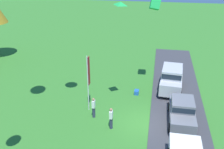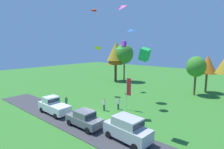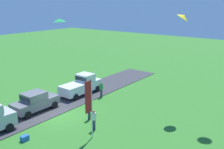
# 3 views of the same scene
# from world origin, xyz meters

# --- Properties ---
(ground_plane) EXTENTS (120.00, 120.00, 0.00)m
(ground_plane) POSITION_xyz_m (0.00, 0.00, 0.00)
(ground_plane) COLOR #337528
(pavement_strip) EXTENTS (36.00, 4.40, 0.06)m
(pavement_strip) POSITION_xyz_m (0.00, -2.41, 0.03)
(pavement_strip) COLOR #38383D
(pavement_strip) RESTS_ON ground
(car_pickup_by_flagpole) EXTENTS (5.01, 2.08, 2.14)m
(car_pickup_by_flagpole) POSITION_xyz_m (-5.38, -2.50, 1.11)
(car_pickup_by_flagpole) COLOR white
(car_pickup_by_flagpole) RESTS_ON ground
(car_sedan_near_entrance) EXTENTS (4.40, 1.96, 1.84)m
(car_sedan_near_entrance) POSITION_xyz_m (0.79, -2.58, 1.04)
(car_sedan_near_entrance) COLOR slate
(car_sedan_near_entrance) RESTS_ON ground
(person_beside_suv) EXTENTS (0.36, 0.24, 1.71)m
(person_beside_suv) POSITION_xyz_m (-0.98, 2.56, 0.88)
(person_beside_suv) COLOR #2D334C
(person_beside_suv) RESTS_ON ground
(person_watching_sky) EXTENTS (0.36, 0.24, 1.71)m
(person_watching_sky) POSITION_xyz_m (-5.90, -0.14, 0.88)
(person_watching_sky) COLOR #2D334C
(person_watching_sky) RESTS_ON ground
(person_on_lawn) EXTENTS (0.36, 0.24, 1.71)m
(person_on_lawn) POSITION_xyz_m (0.24, 4.17, 0.88)
(person_on_lawn) COLOR #2D334C
(person_on_lawn) RESTS_ON ground
(flag_banner) EXTENTS (0.71, 0.08, 4.78)m
(flag_banner) POSITION_xyz_m (1.43, 4.84, 3.02)
(flag_banner) COLOR silver
(flag_banner) RESTS_ON ground
(cooler_box) EXTENTS (0.56, 0.40, 0.40)m
(cooler_box) POSITION_xyz_m (4.62, 1.21, 0.20)
(cooler_box) COLOR blue
(cooler_box) RESTS_ON ground
(kite_delta_topmost) EXTENTS (1.56, 1.56, 0.89)m
(kite_delta_topmost) POSITION_xyz_m (-7.27, 7.89, 8.71)
(kite_delta_topmost) COLOR yellow
(kite_diamond_trailing_tail) EXTENTS (0.93, 0.92, 0.32)m
(kite_diamond_trailing_tail) POSITION_xyz_m (1.69, 2.36, 8.65)
(kite_diamond_trailing_tail) COLOR green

